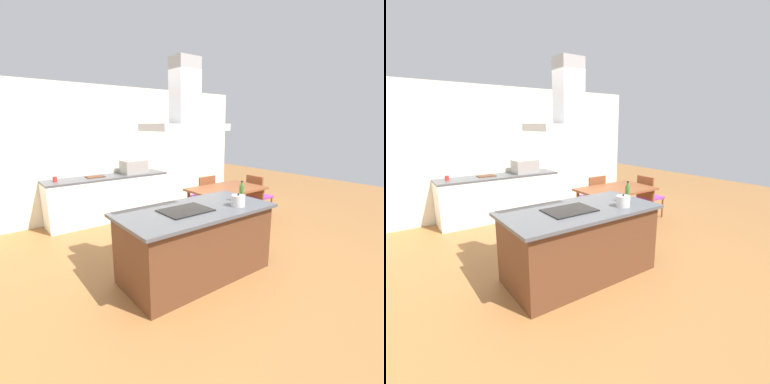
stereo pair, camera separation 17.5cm
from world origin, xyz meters
TOP-DOWN VIEW (x-y plane):
  - ground at (0.00, 1.50)m, footprint 16.00×16.00m
  - wall_back at (0.00, 3.25)m, footprint 7.20×0.10m
  - kitchen_island at (0.00, 0.00)m, footprint 1.96×1.00m
  - cooktop at (-0.16, 0.00)m, footprint 0.60×0.44m
  - tea_kettle at (0.50, -0.25)m, footprint 0.23×0.18m
  - olive_oil_bottle at (0.70, -0.11)m, footprint 0.07×0.07m
  - back_counter at (0.02, 2.88)m, footprint 2.44×0.62m
  - countertop_microwave at (0.60, 2.88)m, footprint 0.50×0.38m
  - coffee_mug_red at (-0.96, 2.93)m, footprint 0.08×0.08m
  - cutting_board at (-0.23, 2.93)m, footprint 0.34×0.24m
  - dining_table at (1.63, 1.10)m, footprint 1.40×0.90m
  - chair_at_right_end at (2.54, 1.10)m, footprint 0.42×0.42m
  - chair_facing_back_wall at (1.63, 1.77)m, footprint 0.42×0.42m
  - range_hood at (-0.16, 0.00)m, footprint 0.90×0.55m

SIDE VIEW (x-z plane):
  - ground at x=0.00m, z-range 0.00..0.00m
  - back_counter at x=0.02m, z-range 0.00..0.90m
  - kitchen_island at x=0.00m, z-range 0.00..0.90m
  - chair_at_right_end at x=2.54m, z-range 0.06..0.95m
  - chair_facing_back_wall at x=1.63m, z-range 0.06..0.95m
  - dining_table at x=1.63m, z-range 0.29..1.04m
  - cooktop at x=-0.16m, z-range 0.90..0.91m
  - cutting_board at x=-0.23m, z-range 0.90..0.92m
  - coffee_mug_red at x=-0.96m, z-range 0.90..0.99m
  - tea_kettle at x=0.50m, z-range 0.89..1.05m
  - olive_oil_bottle at x=0.70m, z-range 0.88..1.16m
  - countertop_microwave at x=0.60m, z-range 0.90..1.18m
  - wall_back at x=0.00m, z-range 0.00..2.70m
  - range_hood at x=-0.16m, z-range 1.71..2.49m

